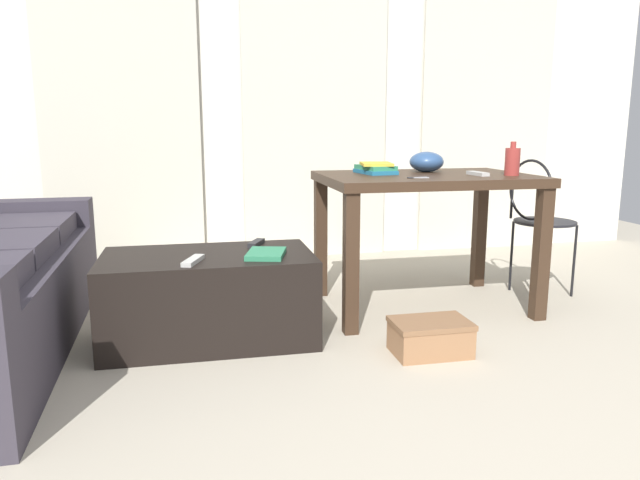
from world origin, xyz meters
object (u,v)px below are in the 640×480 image
Objects in this scene: book_stack at (376,168)px; scissors at (415,178)px; wire_chair at (538,211)px; bowl at (427,162)px; magazine at (266,254)px; craft_table at (425,195)px; bottle_near at (512,161)px; shoebox at (430,337)px; tv_remote_primary at (193,261)px; tv_remote_on_table at (478,174)px; tv_remote_secondary at (256,243)px; coffee_table at (209,297)px.

book_stack is 0.35m from scissors.
bowl reaches higher than wire_chair.
scissors is 0.49× the size of magazine.
craft_table is 5.82× the size of bowl.
bowl is at bearing 174.22° from wire_chair.
craft_table is 6.31× the size of bottle_near.
wire_chair is 1.34m from shoebox.
wire_chair is (0.76, 0.09, -0.13)m from craft_table.
shoebox is at bearing 6.20° from tv_remote_primary.
craft_table is at bearing -173.55° from wire_chair.
bottle_near is 1.11× the size of tv_remote_on_table.
scissors reaches higher than tv_remote_secondary.
tv_remote_on_table is 0.70× the size of magazine.
tv_remote_on_table reaches higher than scissors.
coffee_table is 0.38m from tv_remote_secondary.
tv_remote_secondary is at bearing -165.18° from bowl.
wire_chair is at bearing 10.46° from coffee_table.
tv_remote_secondary is (-0.82, 0.09, -0.33)m from scissors.
coffee_table is 6.42× the size of tv_remote_secondary.
bowl is (1.28, 0.44, 0.61)m from coffee_table.
wire_chair is 4.40× the size of tv_remote_primary.
book_stack is (-0.32, -0.04, -0.03)m from bowl.
magazine is at bearing -152.16° from bowl.
bottle_near is at bearing -21.20° from craft_table.
craft_table is at bearing 36.90° from magazine.
magazine is at bearing 156.16° from shoebox.
book_stack is at bearing 178.30° from wire_chair.
coffee_table is 1.76m from bottle_near.
book_stack is 1.22m from tv_remote_primary.
tv_remote_primary is 0.54× the size of shoebox.
bottle_near is 0.49m from bowl.
bottle_near is at bearing 4.44° from scissors.
bottle_near is 1.17× the size of tv_remote_secondary.
wire_chair is 7.32× the size of scissors.
scissors is 0.88m from magazine.
wire_chair is 1.78m from magazine.
wire_chair is 2.89× the size of book_stack.
tv_remote_on_table is (1.47, 0.16, 0.56)m from coffee_table.
coffee_table is at bearing 157.21° from shoebox.
bowl is 0.34m from tv_remote_on_table.
tv_remote_on_table is at bearing 31.33° from tv_remote_primary.
bottle_near is 0.96× the size of tv_remote_primary.
bottle_near is 0.74m from book_stack.
wire_chair reaches higher than coffee_table.
scissors reaches higher than shoebox.
bowl is 1.17m from shoebox.
scissors is at bearing 18.02° from tv_remote_secondary.
magazine reaches higher than shoebox.
wire_chair is 4.23× the size of bowl.
magazine is at bearing 30.33° from tv_remote_primary.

